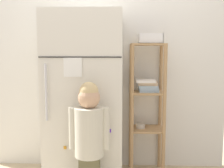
{
  "coord_description": "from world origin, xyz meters",
  "views": [
    {
      "loc": [
        0.16,
        -2.47,
        1.24
      ],
      "look_at": [
        0.08,
        0.02,
        0.94
      ],
      "focal_mm": 42.7,
      "sensor_mm": 36.0,
      "label": 1
    }
  ],
  "objects_px": {
    "child_standing": "(89,131)",
    "pantry_shelf_unit": "(147,98)",
    "fruit_bin": "(149,40)",
    "refrigerator": "(85,99)"
  },
  "relations": [
    {
      "from": "child_standing",
      "to": "pantry_shelf_unit",
      "type": "height_order",
      "value": "pantry_shelf_unit"
    },
    {
      "from": "child_standing",
      "to": "refrigerator",
      "type": "bearing_deg",
      "value": 101.17
    },
    {
      "from": "refrigerator",
      "to": "child_standing",
      "type": "xyz_separation_m",
      "value": [
        0.09,
        -0.44,
        -0.19
      ]
    },
    {
      "from": "child_standing",
      "to": "fruit_bin",
      "type": "height_order",
      "value": "fruit_bin"
    },
    {
      "from": "child_standing",
      "to": "pantry_shelf_unit",
      "type": "distance_m",
      "value": 0.81
    },
    {
      "from": "child_standing",
      "to": "pantry_shelf_unit",
      "type": "relative_size",
      "value": 0.76
    },
    {
      "from": "refrigerator",
      "to": "pantry_shelf_unit",
      "type": "bearing_deg",
      "value": 15.62
    },
    {
      "from": "pantry_shelf_unit",
      "to": "child_standing",
      "type": "bearing_deg",
      "value": -130.3
    },
    {
      "from": "fruit_bin",
      "to": "pantry_shelf_unit",
      "type": "bearing_deg",
      "value": 159.1
    },
    {
      "from": "refrigerator",
      "to": "fruit_bin",
      "type": "xyz_separation_m",
      "value": [
        0.61,
        0.16,
        0.56
      ]
    }
  ]
}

